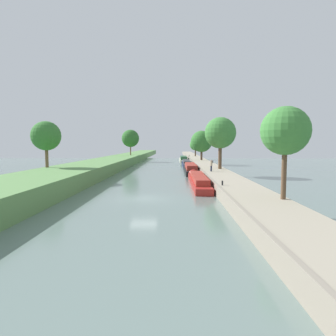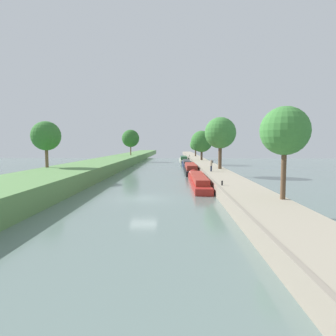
{
  "view_description": "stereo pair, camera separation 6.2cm",
  "coord_description": "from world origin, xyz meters",
  "px_view_note": "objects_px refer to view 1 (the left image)",
  "views": [
    {
      "loc": [
        2.94,
        -27.3,
        5.12
      ],
      "look_at": [
        1.77,
        23.14,
        1.0
      ],
      "focal_mm": 31.28,
      "sensor_mm": 36.0,
      "label": 1
    },
    {
      "loc": [
        3.01,
        -27.3,
        5.12
      ],
      "look_at": [
        1.77,
        23.14,
        1.0
      ],
      "focal_mm": 31.28,
      "sensor_mm": 36.0,
      "label": 2
    }
  ],
  "objects_px": {
    "mooring_bollard_far": "(189,156)",
    "park_bench": "(212,161)",
    "narrowboat_navy": "(186,163)",
    "narrowboat_red": "(198,180)",
    "narrowboat_black": "(190,169)",
    "person_walking": "(211,165)",
    "narrowboat_cream": "(183,159)",
    "mooring_bollard_near": "(222,183)"
  },
  "relations": [
    {
      "from": "person_walking",
      "to": "mooring_bollard_far",
      "type": "distance_m",
      "value": 51.7
    },
    {
      "from": "narrowboat_black",
      "to": "mooring_bollard_near",
      "type": "distance_m",
      "value": 25.38
    },
    {
      "from": "narrowboat_navy",
      "to": "person_walking",
      "type": "bearing_deg",
      "value": -84.65
    },
    {
      "from": "mooring_bollard_near",
      "to": "park_bench",
      "type": "bearing_deg",
      "value": 84.53
    },
    {
      "from": "narrowboat_navy",
      "to": "narrowboat_cream",
      "type": "distance_m",
      "value": 17.28
    },
    {
      "from": "mooring_bollard_near",
      "to": "mooring_bollard_far",
      "type": "bearing_deg",
      "value": 90.0
    },
    {
      "from": "narrowboat_cream",
      "to": "park_bench",
      "type": "relative_size",
      "value": 10.3
    },
    {
      "from": "person_walking",
      "to": "mooring_bollard_far",
      "type": "bearing_deg",
      "value": 90.81
    },
    {
      "from": "narrowboat_navy",
      "to": "narrowboat_cream",
      "type": "xyz_separation_m",
      "value": [
        -0.15,
        17.28,
        0.08
      ]
    },
    {
      "from": "narrowboat_red",
      "to": "park_bench",
      "type": "bearing_deg",
      "value": 79.08
    },
    {
      "from": "narrowboat_navy",
      "to": "narrowboat_black",
      "type": "bearing_deg",
      "value": -89.64
    },
    {
      "from": "narrowboat_cream",
      "to": "person_walking",
      "type": "height_order",
      "value": "person_walking"
    },
    {
      "from": "person_walking",
      "to": "mooring_bollard_near",
      "type": "relative_size",
      "value": 3.69
    },
    {
      "from": "narrowboat_black",
      "to": "mooring_bollard_near",
      "type": "xyz_separation_m",
      "value": [
        1.75,
        -25.31,
        0.72
      ]
    },
    {
      "from": "narrowboat_navy",
      "to": "park_bench",
      "type": "relative_size",
      "value": 10.86
    },
    {
      "from": "narrowboat_red",
      "to": "mooring_bollard_near",
      "type": "distance_m",
      "value": 9.02
    },
    {
      "from": "narrowboat_cream",
      "to": "narrowboat_red",
      "type": "bearing_deg",
      "value": -89.58
    },
    {
      "from": "person_walking",
      "to": "mooring_bollard_far",
      "type": "xyz_separation_m",
      "value": [
        -0.73,
        51.69,
        -0.65
      ]
    },
    {
      "from": "narrowboat_cream",
      "to": "person_walking",
      "type": "distance_m",
      "value": 44.99
    },
    {
      "from": "mooring_bollard_near",
      "to": "mooring_bollard_far",
      "type": "relative_size",
      "value": 1.0
    },
    {
      "from": "narrowboat_red",
      "to": "mooring_bollard_far",
      "type": "height_order",
      "value": "mooring_bollard_far"
    },
    {
      "from": "narrowboat_red",
      "to": "person_walking",
      "type": "height_order",
      "value": "person_walking"
    },
    {
      "from": "narrowboat_red",
      "to": "narrowboat_black",
      "type": "bearing_deg",
      "value": 90.39
    },
    {
      "from": "narrowboat_navy",
      "to": "mooring_bollard_near",
      "type": "distance_m",
      "value": 42.22
    },
    {
      "from": "narrowboat_red",
      "to": "mooring_bollard_near",
      "type": "bearing_deg",
      "value": -79.5
    },
    {
      "from": "mooring_bollard_far",
      "to": "park_bench",
      "type": "xyz_separation_m",
      "value": [
        3.29,
        -31.9,
        0.12
      ]
    },
    {
      "from": "narrowboat_red",
      "to": "park_bench",
      "type": "distance_m",
      "value": 26.02
    },
    {
      "from": "narrowboat_cream",
      "to": "mooring_bollard_near",
      "type": "bearing_deg",
      "value": -88.07
    },
    {
      "from": "narrowboat_black",
      "to": "narrowboat_navy",
      "type": "bearing_deg",
      "value": 90.36
    },
    {
      "from": "narrowboat_black",
      "to": "mooring_bollard_near",
      "type": "bearing_deg",
      "value": -86.04
    },
    {
      "from": "narrowboat_red",
      "to": "narrowboat_navy",
      "type": "xyz_separation_m",
      "value": [
        -0.22,
        33.33,
        -0.02
      ]
    },
    {
      "from": "person_walking",
      "to": "mooring_bollard_near",
      "type": "height_order",
      "value": "person_walking"
    },
    {
      "from": "person_walking",
      "to": "narrowboat_red",
      "type": "bearing_deg",
      "value": -112.4
    },
    {
      "from": "narrowboat_navy",
      "to": "park_bench",
      "type": "xyz_separation_m",
      "value": [
        5.15,
        -7.81,
        0.95
      ]
    },
    {
      "from": "mooring_bollard_far",
      "to": "park_bench",
      "type": "relative_size",
      "value": 0.3
    },
    {
      "from": "person_walking",
      "to": "narrowboat_cream",
      "type": "bearing_deg",
      "value": 93.49
    },
    {
      "from": "mooring_bollard_near",
      "to": "mooring_bollard_far",
      "type": "distance_m",
      "value": 66.26
    },
    {
      "from": "narrowboat_black",
      "to": "narrowboat_cream",
      "type": "distance_m",
      "value": 34.14
    },
    {
      "from": "narrowboat_navy",
      "to": "person_walking",
      "type": "distance_m",
      "value": 27.76
    },
    {
      "from": "narrowboat_black",
      "to": "mooring_bollard_near",
      "type": "relative_size",
      "value": 34.85
    },
    {
      "from": "narrowboat_black",
      "to": "person_walking",
      "type": "bearing_deg",
      "value": -77.01
    },
    {
      "from": "narrowboat_navy",
      "to": "park_bench",
      "type": "bearing_deg",
      "value": -56.61
    }
  ]
}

